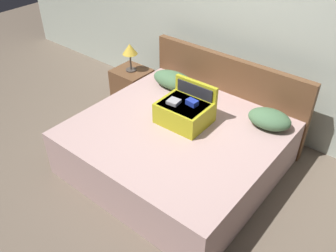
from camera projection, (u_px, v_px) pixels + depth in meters
The scene contains 9 objects.
ground_plane at pixel (151, 188), 3.52m from camera, with size 12.00×12.00×0.00m, color #6B5B4C.
back_wall at pixel (250, 14), 3.79m from camera, with size 8.00×0.10×2.60m, color #B7C1B2.
bed at pixel (176, 148), 3.62m from camera, with size 1.90×1.77×0.50m, color #BC9993.
headboard at pixel (226, 94), 4.08m from camera, with size 1.93×0.08×0.92m, color brown.
hard_case_large at pixel (185, 110), 3.49m from camera, with size 0.49×0.43×0.38m.
pillow_near_headboard at pixel (269, 119), 3.44m from camera, with size 0.42×0.29×0.18m, color #4C724C.
pillow_center_head at pixel (173, 80), 4.06m from camera, with size 0.52×0.27×0.19m, color #4C724C.
nightstand at pixel (132, 87), 4.65m from camera, with size 0.44×0.40×0.48m, color brown.
table_lamp at pixel (130, 50), 4.35m from camera, with size 0.19×0.19×0.36m.
Camera 1 is at (1.70, -1.82, 2.57)m, focal length 38.03 mm.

